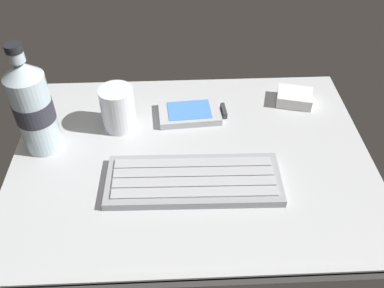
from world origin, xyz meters
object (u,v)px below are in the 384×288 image
Objects in this scene: water_bottle at (33,106)px; charger_block at (294,97)px; juice_cup at (118,110)px; keyboard at (193,180)px; handheld_device at (193,113)px.

charger_block is (48.59, 10.87, -7.81)cm from water_bottle.
juice_cup is at bearing -170.42° from charger_block.
water_bottle is at bearing -167.39° from charger_block.
keyboard is at bearing -49.28° from juice_cup.
handheld_device is 0.63× the size of water_bottle.
juice_cup is at bearing 20.24° from water_bottle.
charger_block is (35.22, 5.94, -2.71)cm from juice_cup.
water_bottle reaches higher than charger_block.
keyboard is 3.44× the size of juice_cup.
handheld_device is 1.55× the size of juice_cup.
water_bottle reaches higher than keyboard.
water_bottle is (-26.72, 10.58, 8.20)cm from keyboard.
juice_cup is 1.21× the size of charger_block.
charger_block is at bearing 44.46° from keyboard.
water_bottle is at bearing 158.39° from keyboard.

